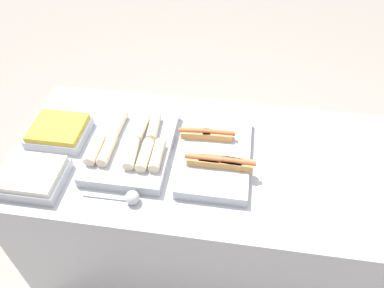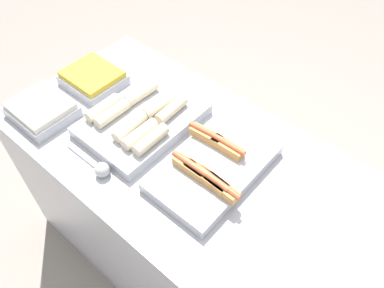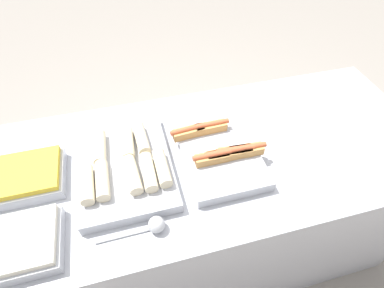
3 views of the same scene
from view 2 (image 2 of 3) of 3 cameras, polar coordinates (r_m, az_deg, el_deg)
ground_plane at (r=2.22m, az=2.54°, el=-18.41°), size 12.00×12.00×0.00m
counter at (r=1.81m, az=3.02°, el=-12.97°), size 1.90×0.83×0.89m
tray_hotdogs at (r=1.41m, az=3.19°, el=-3.50°), size 0.36×0.50×0.10m
tray_wraps at (r=1.58m, az=-7.71°, el=3.79°), size 0.36×0.49×0.10m
tray_side_front at (r=1.74m, az=-21.93°, el=4.83°), size 0.26×0.23×0.07m
tray_side_back at (r=1.83m, az=-14.85°, el=9.65°), size 0.26×0.23×0.07m
serving_spoon_near at (r=1.45m, az=-13.78°, el=-3.69°), size 0.24×0.06×0.06m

